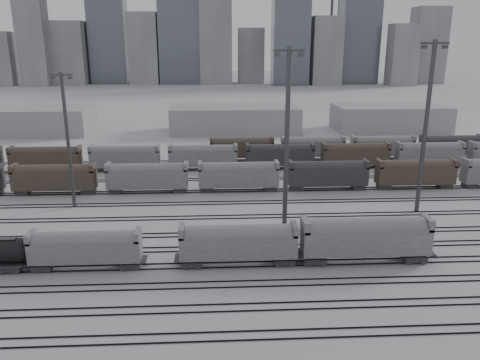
{
  "coord_description": "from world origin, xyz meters",
  "views": [
    {
      "loc": [
        3.74,
        -52.5,
        26.7
      ],
      "look_at": [
        7.94,
        25.64,
        4.0
      ],
      "focal_mm": 35.0,
      "sensor_mm": 36.0,
      "label": 1
    }
  ],
  "objects_px": {
    "hopper_car_b": "(238,241)",
    "hopper_car_a": "(85,247)",
    "hopper_car_c": "(366,236)",
    "light_mast_c": "(287,139)"
  },
  "relations": [
    {
      "from": "hopper_car_c",
      "to": "light_mast_c",
      "type": "height_order",
      "value": "light_mast_c"
    },
    {
      "from": "hopper_car_b",
      "to": "hopper_car_c",
      "type": "bearing_deg",
      "value": 0.0
    },
    {
      "from": "hopper_car_b",
      "to": "hopper_car_a",
      "type": "bearing_deg",
      "value": 180.0
    },
    {
      "from": "hopper_car_b",
      "to": "light_mast_c",
      "type": "height_order",
      "value": "light_mast_c"
    },
    {
      "from": "hopper_car_a",
      "to": "hopper_car_c",
      "type": "distance_m",
      "value": 34.76
    },
    {
      "from": "hopper_car_a",
      "to": "hopper_car_b",
      "type": "relative_size",
      "value": 0.92
    },
    {
      "from": "hopper_car_b",
      "to": "light_mast_c",
      "type": "distance_m",
      "value": 16.44
    },
    {
      "from": "hopper_car_a",
      "to": "hopper_car_b",
      "type": "height_order",
      "value": "hopper_car_b"
    },
    {
      "from": "hopper_car_a",
      "to": "hopper_car_b",
      "type": "distance_m",
      "value": 18.72
    },
    {
      "from": "hopper_car_c",
      "to": "hopper_car_a",
      "type": "bearing_deg",
      "value": 180.0
    }
  ]
}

